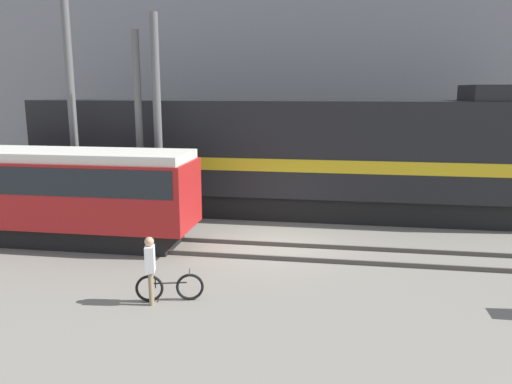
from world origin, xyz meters
The scene contains 11 objects.
ground_plane centered at (0.00, 0.00, 0.00)m, with size 120.00×120.00×0.00m, color gray.
track_near centered at (0.00, -0.68, 0.07)m, with size 60.00×1.50×0.14m.
track_far centered at (0.00, 4.51, 0.07)m, with size 60.00×1.51×0.14m.
building_backdrop centered at (0.00, 12.94, 7.60)m, with size 46.92×6.00×15.20m.
freight_locomotive centered at (-0.43, 4.51, 2.52)m, with size 20.66×3.04×5.40m.
streetcar centered at (-7.69, -0.68, 1.84)m, with size 9.92×2.54×3.22m.
bicycle centered at (-2.08, -4.85, 0.35)m, with size 1.67×0.60×0.76m.
person centered at (-2.47, -5.10, 1.05)m, with size 0.30×0.40×1.73m.
utility_pole_left centered at (-8.19, 1.91, 4.54)m, with size 0.31×0.31×9.08m.
utility_pole_center centered at (-5.49, 1.91, 3.69)m, with size 0.28×0.28×7.39m.
utility_pole_right centered at (-4.75, 1.91, 3.99)m, with size 0.30×0.30×7.97m.
Camera 1 is at (1.97, -16.10, 5.21)m, focal length 35.00 mm.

